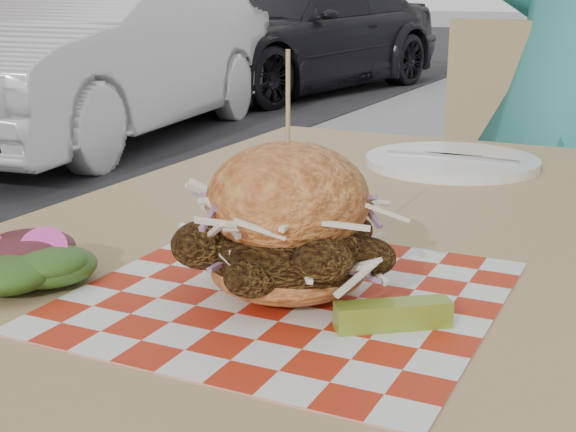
# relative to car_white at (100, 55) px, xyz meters

# --- Properties ---
(car_white) EXTENTS (1.70, 3.69, 1.17)m
(car_white) POSITION_rel_car_white_xyz_m (0.00, 0.00, 0.00)
(car_white) COLOR silver
(car_white) RESTS_ON ground
(car_dark) EXTENTS (2.42, 4.26, 1.16)m
(car_dark) POSITION_rel_car_white_xyz_m (0.00, 3.10, -0.00)
(car_dark) COLOR black
(car_dark) RESTS_ON ground
(patio_table) EXTENTS (0.80, 1.20, 0.75)m
(patio_table) POSITION_rel_car_white_xyz_m (3.30, -3.63, 0.09)
(patio_table) COLOR #A5825C
(patio_table) RESTS_ON ground
(patio_chair) EXTENTS (0.52, 0.53, 0.95)m
(patio_chair) POSITION_rel_car_white_xyz_m (3.33, -2.66, -0.03)
(patio_chair) COLOR #A5825C
(patio_chair) RESTS_ON ground
(paper_liner) EXTENTS (0.36, 0.36, 0.00)m
(paper_liner) POSITION_rel_car_white_xyz_m (3.31, -3.88, 0.17)
(paper_liner) COLOR #B62812
(paper_liner) RESTS_ON patio_table
(sandwich) EXTENTS (0.19, 0.19, 0.22)m
(sandwich) POSITION_rel_car_white_xyz_m (3.31, -3.88, 0.23)
(sandwich) COLOR #D6813C
(sandwich) RESTS_ON paper_liner
(pickle_spear) EXTENTS (0.09, 0.07, 0.02)m
(pickle_spear) POSITION_rel_car_white_xyz_m (3.42, -3.91, 0.18)
(pickle_spear) COLOR olive
(pickle_spear) RESTS_ON paper_liner
(side_salad) EXTENTS (0.14, 0.14, 0.05)m
(side_salad) POSITION_rel_car_white_xyz_m (3.08, -3.97, 0.18)
(side_salad) COLOR #3F1419
(side_salad) RESTS_ON patio_table
(place_setting) EXTENTS (0.27, 0.27, 0.02)m
(place_setting) POSITION_rel_car_white_xyz_m (3.30, -3.27, 0.17)
(place_setting) COLOR white
(place_setting) RESTS_ON patio_table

